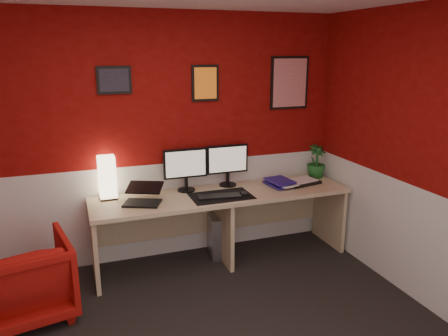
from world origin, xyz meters
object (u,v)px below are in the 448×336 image
at_px(pc_tower, 218,233).
at_px(potted_plant, 316,161).
at_px(desk, 222,227).
at_px(armchair, 24,279).
at_px(shoji_lamp, 107,179).
at_px(monitor_right, 228,159).
at_px(laptop, 142,193).
at_px(monitor_left, 186,163).
at_px(zen_tray, 302,182).

bearing_deg(pc_tower, potted_plant, 8.92).
height_order(desk, armchair, desk).
xyz_separation_m(potted_plant, armchair, (-3.02, -0.58, -0.58)).
bearing_deg(shoji_lamp, monitor_right, 0.38).
distance_m(shoji_lamp, laptop, 0.40).
xyz_separation_m(desk, monitor_right, (0.14, 0.23, 0.66)).
distance_m(shoji_lamp, potted_plant, 2.27).
bearing_deg(pc_tower, shoji_lamp, -173.63).
bearing_deg(shoji_lamp, armchair, -140.22).
bearing_deg(monitor_left, shoji_lamp, 178.55).
bearing_deg(pc_tower, monitor_left, -175.99).
bearing_deg(pc_tower, monitor_right, 32.22).
xyz_separation_m(monitor_right, pc_tower, (-0.13, -0.06, -0.80)).
bearing_deg(potted_plant, armchair, -169.17).
bearing_deg(armchair, desk, -179.14).
distance_m(zen_tray, armchair, 2.83).
height_order(shoji_lamp, monitor_left, monitor_left).
relative_size(laptop, pc_tower, 0.73).
relative_size(laptop, monitor_right, 0.57).
xyz_separation_m(shoji_lamp, pc_tower, (1.11, -0.05, -0.70)).
height_order(laptop, monitor_left, monitor_left).
height_order(monitor_left, monitor_right, same).
xyz_separation_m(zen_tray, armchair, (-2.76, -0.43, -0.41)).
height_order(shoji_lamp, pc_tower, shoji_lamp).
xyz_separation_m(shoji_lamp, monitor_right, (1.24, 0.01, 0.09)).
relative_size(zen_tray, pc_tower, 0.78).
bearing_deg(armchair, pc_tower, -174.09).
relative_size(laptop, potted_plant, 0.89).
bearing_deg(zen_tray, armchair, -171.19).
xyz_separation_m(monitor_left, potted_plant, (1.50, -0.03, -0.10)).
xyz_separation_m(shoji_lamp, laptop, (0.28, -0.27, -0.09)).
xyz_separation_m(laptop, zen_tray, (1.73, 0.07, -0.09)).
bearing_deg(armchair, potted_plant, 179.48).
distance_m(desk, potted_plant, 1.31).
relative_size(shoji_lamp, potted_plant, 1.08).
xyz_separation_m(shoji_lamp, potted_plant, (2.27, -0.05, -0.01)).
xyz_separation_m(monitor_left, pc_tower, (0.33, -0.03, -0.80)).
bearing_deg(monitor_left, monitor_right, 3.44).
bearing_deg(potted_plant, desk, -171.35).
relative_size(shoji_lamp, monitor_right, 0.69).
bearing_deg(monitor_left, pc_tower, -4.84).
bearing_deg(shoji_lamp, desk, -11.68).
height_order(desk, potted_plant, potted_plant).
bearing_deg(monitor_left, potted_plant, -1.02).
distance_m(shoji_lamp, armchair, 1.14).
bearing_deg(monitor_right, zen_tray, -14.70).
distance_m(shoji_lamp, zen_tray, 2.03).
xyz_separation_m(laptop, monitor_right, (0.95, 0.28, 0.18)).
distance_m(desk, pc_tower, 0.23).
bearing_deg(monitor_right, monitor_left, -176.56).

